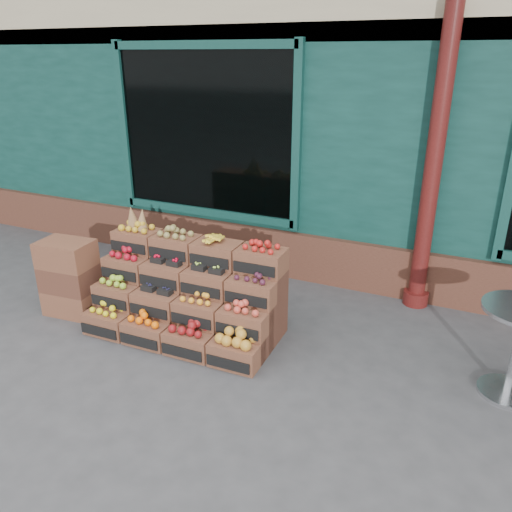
% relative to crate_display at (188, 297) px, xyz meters
% --- Properties ---
extents(ground, '(60.00, 60.00, 0.00)m').
position_rel_crate_display_xyz_m(ground, '(0.86, -0.47, -0.37)').
color(ground, '#3E3E40').
rests_on(ground, ground).
extents(shop_facade, '(12.00, 6.24, 4.80)m').
position_rel_crate_display_xyz_m(shop_facade, '(0.87, 4.64, 2.03)').
color(shop_facade, '#113934').
rests_on(shop_facade, ground).
extents(crate_display, '(1.94, 0.98, 1.20)m').
position_rel_crate_display_xyz_m(crate_display, '(0.00, 0.00, 0.00)').
color(crate_display, brown).
rests_on(crate_display, ground).
extents(spare_crates, '(0.59, 0.44, 0.84)m').
position_rel_crate_display_xyz_m(spare_crates, '(-1.36, -0.24, 0.05)').
color(spare_crates, brown).
rests_on(spare_crates, ground).
extents(shopkeeper, '(0.78, 0.63, 1.84)m').
position_rel_crate_display_xyz_m(shopkeeper, '(-0.70, 2.29, 0.55)').
color(shopkeeper, '#154A24').
rests_on(shopkeeper, ground).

